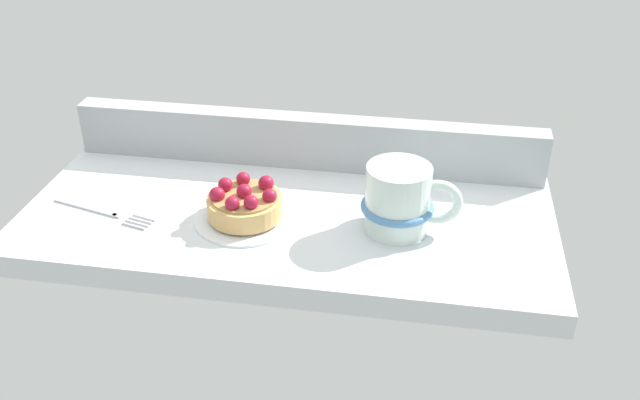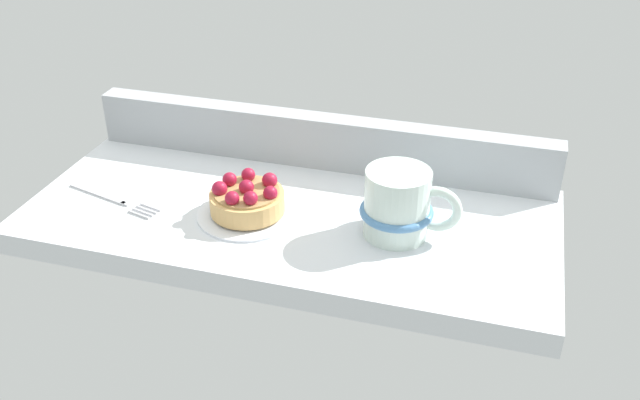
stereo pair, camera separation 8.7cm
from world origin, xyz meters
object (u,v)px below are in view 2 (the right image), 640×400
object	(u,v)px
dessert_plate	(248,213)
dessert_fork	(113,199)
raspberry_tart	(247,199)
coffee_mug	(399,205)

from	to	relation	value
dessert_plate	dessert_fork	world-z (taller)	same
dessert_plate	raspberry_tart	world-z (taller)	raspberry_tart
dessert_plate	coffee_mug	size ratio (longest dim) A/B	1.06
coffee_mug	dessert_plate	bearing A→B (deg)	-177.06
dessert_plate	raspberry_tart	bearing A→B (deg)	-160.91
raspberry_tart	dessert_fork	distance (cm)	18.82
dessert_plate	dessert_fork	size ratio (longest dim) A/B	0.87
dessert_fork	dessert_plate	bearing A→B (deg)	5.18
dessert_fork	raspberry_tart	bearing A→B (deg)	5.17
dessert_plate	coffee_mug	xyz separation A→B (cm)	(19.45, 1.00, 3.89)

